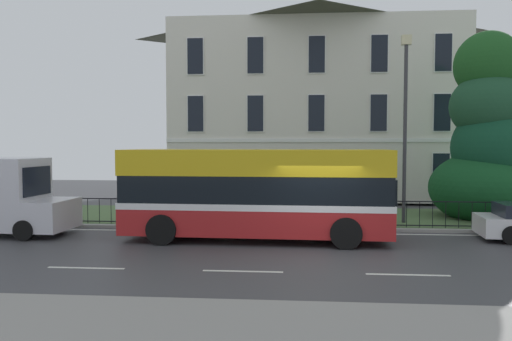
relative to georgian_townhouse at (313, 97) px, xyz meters
name	(u,v)px	position (x,y,z in m)	size (l,w,h in m)	color
ground_plane	(319,249)	(-0.32, -16.10, -6.10)	(60.00, 56.00, 0.18)	#3E3E42
georgian_townhouse	(313,97)	(0.00, 0.00, 0.00)	(16.00, 11.05, 11.85)	silver
iron_verge_railing	(324,213)	(0.00, -12.80, -5.46)	(18.89, 0.04, 0.97)	black
evergreen_tree	(488,145)	(6.84, -9.95, -2.97)	(4.35, 4.35, 7.98)	#423328
single_decker_bus	(257,192)	(-2.31, -14.87, -4.51)	(8.72, 2.93, 2.97)	#AE1F21
street_lamp_post	(405,117)	(3.13, -11.66, -1.89)	(0.36, 0.24, 7.15)	#333338
litter_bin	(212,208)	(-4.29, -12.12, -5.43)	(0.55, 0.55, 1.05)	black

